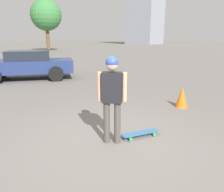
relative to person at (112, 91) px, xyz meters
name	(u,v)px	position (x,y,z in m)	size (l,w,h in m)	color
ground_plane	(112,142)	(0.00, 0.00, -1.05)	(220.00, 220.00, 0.00)	slate
person	(112,91)	(0.00, 0.00, 0.00)	(0.36, 0.49, 1.70)	#4C4742
skateboard	(140,133)	(-0.56, 0.33, -0.98)	(0.81, 0.58, 0.09)	#336693
car_parked_near	(27,64)	(-3.00, -7.35, -0.30)	(4.48, 4.12, 1.40)	navy
building_block_distant	(146,7)	(-57.96, -30.29, 9.44)	(9.33, 8.35, 20.98)	gray
tree_distant	(46,15)	(-17.78, -24.68, 3.98)	(4.37, 4.37, 7.25)	brown
traffic_cone	(182,97)	(-3.07, 0.33, -0.75)	(0.36, 0.36, 0.61)	orange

